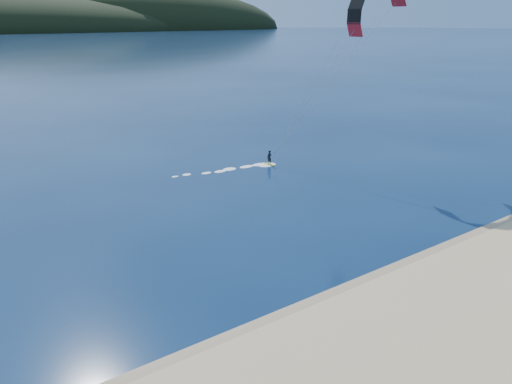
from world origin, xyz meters
The scene contains 3 objects.
ground centered at (0.00, 0.00, 0.00)m, with size 1800.00×1800.00×0.00m, color #071A37.
wet_sand centered at (0.00, 4.50, 0.05)m, with size 220.00×2.50×0.10m.
kitesurfer_near centered at (23.82, 23.03, 13.77)m, with size 23.74×7.58×18.15m.
Camera 1 is at (-13.30, -10.90, 14.16)m, focal length 33.53 mm.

